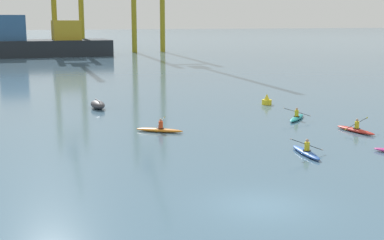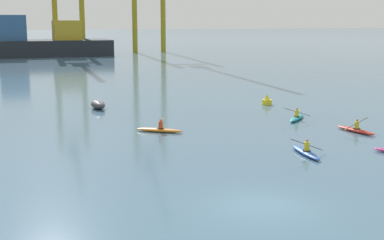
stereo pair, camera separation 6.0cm
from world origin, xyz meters
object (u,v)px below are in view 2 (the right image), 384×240
at_px(kayak_orange, 160,130).
at_px(kayak_blue, 306,152).
at_px(kayak_red, 356,130).
at_px(channel_buoy, 267,101).
at_px(kayak_teal, 297,117).
at_px(container_barge, 12,43).
at_px(capsized_dinghy, 98,105).

xyz_separation_m(kayak_orange, kayak_blue, (6.37, -8.79, 0.00)).
bearing_deg(kayak_red, kayak_blue, -146.06).
relative_size(channel_buoy, kayak_blue, 0.29).
relative_size(channel_buoy, kayak_teal, 0.35).
height_order(container_barge, channel_buoy, container_barge).
bearing_deg(container_barge, kayak_orange, -83.60).
height_order(channel_buoy, kayak_teal, channel_buoy).
bearing_deg(capsized_dinghy, channel_buoy, -10.26).
height_order(capsized_dinghy, kayak_blue, kayak_blue).
distance_m(kayak_red, kayak_teal, 5.63).
height_order(container_barge, kayak_blue, container_barge).
distance_m(container_barge, kayak_red, 89.98).
distance_m(kayak_red, kayak_blue, 7.88).
height_order(kayak_orange, kayak_blue, kayak_blue).
bearing_deg(kayak_red, channel_buoy, 91.68).
xyz_separation_m(capsized_dinghy, kayak_blue, (8.91, -20.01, -0.18)).
bearing_deg(kayak_teal, container_barge, 104.19).
xyz_separation_m(kayak_red, kayak_teal, (-1.53, 5.41, 0.00)).
bearing_deg(container_barge, kayak_teal, -75.81).
bearing_deg(kayak_orange, kayak_red, -18.79).
bearing_deg(capsized_dinghy, kayak_orange, -77.23).
bearing_deg(kayak_orange, channel_buoy, 34.14).
relative_size(container_barge, kayak_teal, 14.11).
relative_size(kayak_red, kayak_blue, 1.00).
relative_size(kayak_teal, kayak_blue, 0.83).
xyz_separation_m(channel_buoy, kayak_orange, (-12.53, -8.49, -0.19)).
bearing_deg(kayak_blue, capsized_dinghy, 114.00).
bearing_deg(kayak_teal, channel_buoy, 81.26).
bearing_deg(kayak_teal, kayak_orange, -174.86).
bearing_deg(kayak_teal, kayak_red, -74.25).
bearing_deg(channel_buoy, kayak_red, -88.32).
height_order(container_barge, kayak_orange, container_barge).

